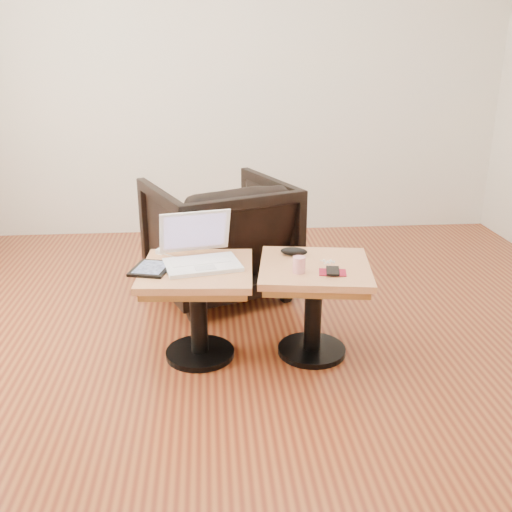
{
  "coord_description": "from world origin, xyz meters",
  "views": [
    {
      "loc": [
        -0.28,
        -2.68,
        1.53
      ],
      "look_at": [
        -0.06,
        0.01,
        0.55
      ],
      "focal_mm": 40.0,
      "sensor_mm": 36.0,
      "label": 1
    }
  ],
  "objects": [
    {
      "name": "room_shell",
      "position": [
        0.0,
        0.0,
        1.35
      ],
      "size": [
        4.52,
        4.52,
        2.71
      ],
      "color": "maroon",
      "rests_on": "ground"
    },
    {
      "name": "side_table_left",
      "position": [
        -0.35,
        0.01,
        0.38
      ],
      "size": [
        0.59,
        0.59,
        0.5
      ],
      "rotation": [
        0.0,
        0.0,
        -0.08
      ],
      "color": "black",
      "rests_on": "ground"
    },
    {
      "name": "side_table_right",
      "position": [
        0.24,
        -0.01,
        0.38
      ],
      "size": [
        0.63,
        0.63,
        0.5
      ],
      "rotation": [
        0.0,
        0.0,
        -0.15
      ],
      "color": "black",
      "rests_on": "ground"
    },
    {
      "name": "laptop",
      "position": [
        -0.34,
        0.07,
        0.55
      ],
      "size": [
        0.43,
        0.41,
        0.25
      ],
      "rotation": [
        0.0,
        0.0,
        0.21
      ],
      "color": "white",
      "rests_on": "side_table_left"
    },
    {
      "name": "tablet",
      "position": [
        -0.58,
        -0.01,
        0.51
      ],
      "size": [
        0.22,
        0.26,
        0.02
      ],
      "rotation": [
        0.0,
        0.0,
        -0.26
      ],
      "color": "black",
      "rests_on": "side_table_left"
    },
    {
      "name": "charging_adapter",
      "position": [
        -0.55,
        0.23,
        0.52
      ],
      "size": [
        0.06,
        0.06,
        0.03
      ],
      "primitive_type": "cube",
      "rotation": [
        0.0,
        0.0,
        -0.5
      ],
      "color": "white",
      "rests_on": "side_table_left"
    },
    {
      "name": "glasses_case",
      "position": [
        0.16,
        0.14,
        0.53
      ],
      "size": [
        0.16,
        0.1,
        0.04
      ],
      "primitive_type": "ellipsoid",
      "rotation": [
        0.0,
        0.0,
        -0.27
      ],
      "color": "black",
      "rests_on": "side_table_right"
    },
    {
      "name": "striped_cup",
      "position": [
        0.15,
        -0.11,
        0.54
      ],
      "size": [
        0.07,
        0.07,
        0.08
      ],
      "primitive_type": "cylinder",
      "rotation": [
        0.0,
        0.0,
        0.23
      ],
      "color": "#E9465D",
      "rests_on": "side_table_right"
    },
    {
      "name": "earbuds_tangle",
      "position": [
        0.32,
        0.01,
        0.51
      ],
      "size": [
        0.07,
        0.05,
        0.01
      ],
      "color": "white",
      "rests_on": "side_table_right"
    },
    {
      "name": "phone_on_sleeve",
      "position": [
        0.31,
        -0.13,
        0.51
      ],
      "size": [
        0.15,
        0.13,
        0.02
      ],
      "rotation": [
        0.0,
        0.0,
        -0.18
      ],
      "color": "maroon",
      "rests_on": "side_table_right"
    },
    {
      "name": "armchair",
      "position": [
        -0.23,
        0.85,
        0.38
      ],
      "size": [
        1.08,
        1.09,
        0.77
      ],
      "primitive_type": "imported",
      "rotation": [
        0.0,
        0.0,
        3.53
      ],
      "color": "black",
      "rests_on": "ground"
    }
  ]
}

